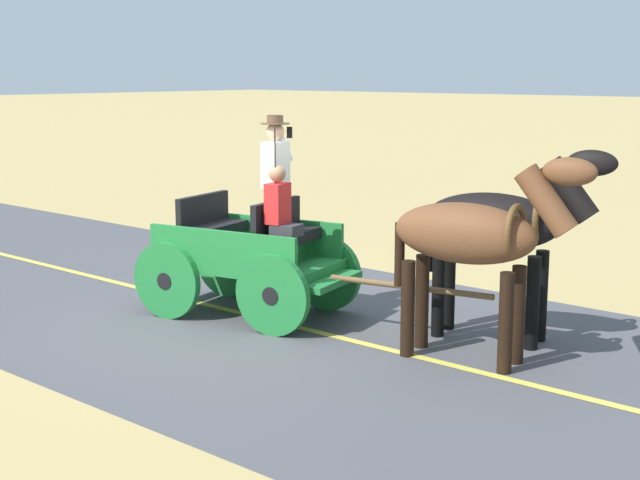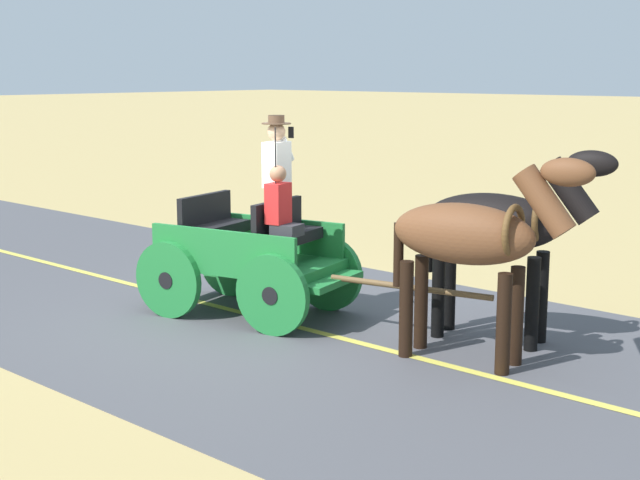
% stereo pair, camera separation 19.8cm
% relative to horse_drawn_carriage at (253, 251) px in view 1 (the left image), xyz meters
% --- Properties ---
extents(ground_plane, '(200.00, 200.00, 0.00)m').
position_rel_horse_drawn_carriage_xyz_m(ground_plane, '(0.08, -0.03, -0.82)').
color(ground_plane, tan).
extents(road_surface, '(6.28, 160.00, 0.01)m').
position_rel_horse_drawn_carriage_xyz_m(road_surface, '(0.08, -0.03, -0.81)').
color(road_surface, '#4C4C51').
rests_on(road_surface, ground).
extents(road_centre_stripe, '(0.12, 160.00, 0.00)m').
position_rel_horse_drawn_carriage_xyz_m(road_centre_stripe, '(0.08, -0.03, -0.81)').
color(road_centre_stripe, '#DBCC4C').
rests_on(road_centre_stripe, road_surface).
extents(horse_drawn_carriage, '(1.88, 4.51, 2.50)m').
position_rel_horse_drawn_carriage_xyz_m(horse_drawn_carriage, '(0.00, 0.00, 0.00)').
color(horse_drawn_carriage, '#1E7233').
rests_on(horse_drawn_carriage, ground).
extents(horse_near_side, '(0.91, 2.15, 2.21)m').
position_rel_horse_drawn_carriage_xyz_m(horse_near_side, '(-1.05, 2.87, 0.51)').
color(horse_near_side, black).
rests_on(horse_near_side, ground).
extents(horse_off_side, '(0.82, 2.15, 2.21)m').
position_rel_horse_drawn_carriage_xyz_m(horse_off_side, '(-0.18, 3.06, 0.51)').
color(horse_off_side, brown).
rests_on(horse_off_side, ground).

